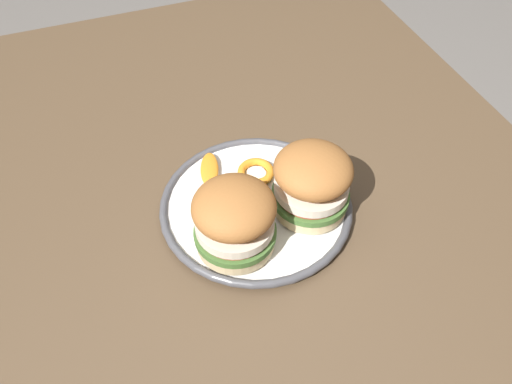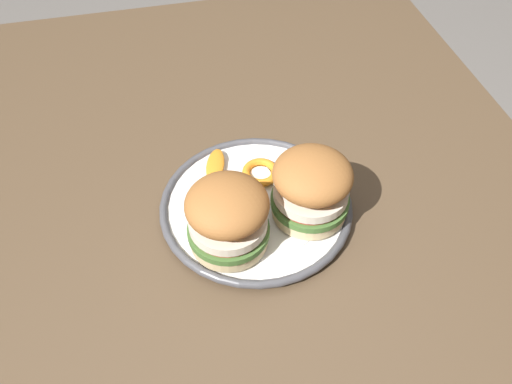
{
  "view_description": "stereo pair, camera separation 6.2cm",
  "coord_description": "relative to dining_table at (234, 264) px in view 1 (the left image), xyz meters",
  "views": [
    {
      "loc": [
        0.43,
        -0.13,
        1.31
      ],
      "look_at": [
        -0.02,
        0.04,
        0.76
      ],
      "focal_mm": 36.74,
      "sensor_mm": 36.0,
      "label": 1
    },
    {
      "loc": [
        0.45,
        -0.07,
        1.31
      ],
      "look_at": [
        -0.02,
        0.04,
        0.76
      ],
      "focal_mm": 36.74,
      "sensor_mm": 36.0,
      "label": 2
    }
  ],
  "objects": [
    {
      "name": "sandwich_half_right",
      "position": [
        0.04,
        -0.01,
        0.16
      ],
      "size": [
        0.12,
        0.12,
        0.1
      ],
      "color": "beige",
      "rests_on": "dinner_plate"
    },
    {
      "name": "dining_table",
      "position": [
        0.0,
        0.0,
        0.0
      ],
      "size": [
        1.27,
        1.03,
        0.72
      ],
      "color": "brown",
      "rests_on": "ground"
    },
    {
      "name": "orange_peel_curled",
      "position": [
        -0.07,
        0.06,
        0.11
      ],
      "size": [
        0.08,
        0.08,
        0.01
      ],
      "color": "orange",
      "rests_on": "dinner_plate"
    },
    {
      "name": "orange_peel_strip_long",
      "position": [
        -0.1,
        -0.0,
        0.11
      ],
      "size": [
        0.07,
        0.05,
        0.01
      ],
      "color": "orange",
      "rests_on": "dinner_plate"
    },
    {
      "name": "dinner_plate",
      "position": [
        -0.02,
        0.04,
        0.1
      ],
      "size": [
        0.28,
        0.28,
        0.02
      ],
      "color": "white",
      "rests_on": "dining_table"
    },
    {
      "name": "sandwich_half_left",
      "position": [
        0.01,
        0.11,
        0.16
      ],
      "size": [
        0.13,
        0.13,
        0.1
      ],
      "color": "beige",
      "rests_on": "dinner_plate"
    }
  ]
}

